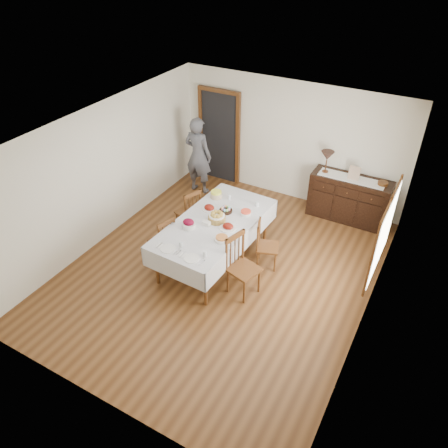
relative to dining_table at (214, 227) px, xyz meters
The scene contains 26 objects.
ground 0.81m from the dining_table, 39.35° to the right, with size 6.00×6.00×0.00m, color brown.
room_shell 0.93m from the dining_table, 64.45° to the left, with size 5.02×6.02×2.65m.
dining_table is the anchor object (origin of this frame).
chair_left_near 0.95m from the dining_table, 149.51° to the right, with size 0.49×0.49×0.95m.
chair_left_far 1.03m from the dining_table, 149.50° to the left, with size 0.53×0.53×0.99m.
chair_right_near 0.94m from the dining_table, 31.90° to the right, with size 0.56×0.56×1.09m.
chair_right_far 0.95m from the dining_table, 19.95° to the left, with size 0.49×0.49×0.92m.
sideboard 3.05m from the dining_table, 55.70° to the left, with size 1.59×0.57×0.95m.
person 2.56m from the dining_table, 128.08° to the left, with size 0.59×0.37×1.87m, color #565962.
bread_basket 0.18m from the dining_table, 67.65° to the left, with size 0.31×0.31×0.18m.
egg_basket 0.40m from the dining_table, 87.72° to the left, with size 0.24×0.24×0.10m.
ham_platter_a 0.44m from the dining_table, 132.97° to the left, with size 0.27×0.27×0.11m.
ham_platter_b 0.32m from the dining_table, ahead, with size 0.29×0.29×0.11m.
beet_bowl 0.49m from the dining_table, 131.14° to the right, with size 0.23×0.23×0.16m.
carrot_bowl 0.62m from the dining_table, 51.17° to the left, with size 0.20×0.20×0.09m.
pineapple_bowl 0.84m from the dining_table, 117.53° to the left, with size 0.23×0.23×0.13m.
casserole_dish 0.55m from the dining_table, 46.77° to the right, with size 0.25×0.25×0.07m.
butter_dish 0.21m from the dining_table, 119.76° to the right, with size 0.14×0.10×0.07m.
setting_left 0.99m from the dining_table, 103.25° to the right, with size 0.43×0.31×0.10m.
setting_right 1.01m from the dining_table, 76.57° to the right, with size 0.43×0.31×0.10m.
glass_far_a 0.82m from the dining_table, 99.75° to the left, with size 0.06×0.06×0.10m.
glass_far_b 0.94m from the dining_table, 62.81° to the left, with size 0.07×0.07×0.09m.
runner 3.01m from the dining_table, 55.51° to the left, with size 1.30×0.35×0.01m.
table_lamp 2.80m from the dining_table, 65.07° to the left, with size 0.26×0.26×0.46m.
picture_frame 3.03m from the dining_table, 54.80° to the left, with size 0.22×0.08×0.28m.
deco_bowl 3.42m from the dining_table, 47.81° to the left, with size 0.20×0.20×0.06m.
Camera 1 is at (2.92, -5.16, 5.17)m, focal length 35.00 mm.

